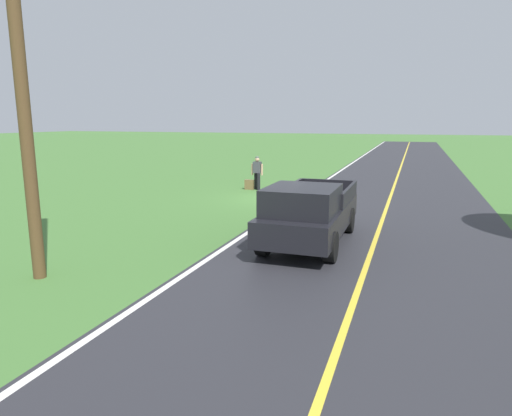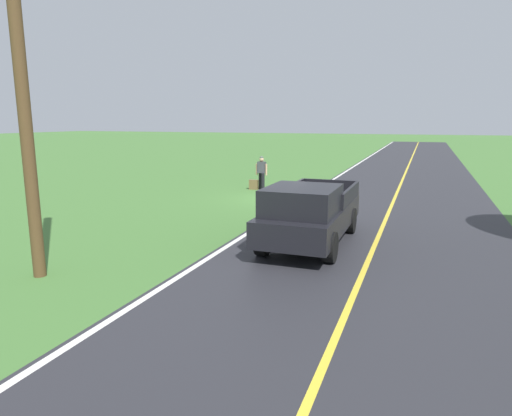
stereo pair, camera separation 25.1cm
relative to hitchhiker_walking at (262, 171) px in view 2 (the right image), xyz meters
name	(u,v)px [view 2 (the right image)]	position (x,y,z in m)	size (l,w,h in m)	color
ground_plane	(281,199)	(-1.78, 2.39, -0.98)	(200.00, 200.00, 0.00)	#427033
road_surface	(391,206)	(-6.68, 2.39, -0.98)	(8.28, 120.00, 0.00)	#28282D
lane_edge_line	(300,200)	(-2.72, 2.39, -0.98)	(0.16, 117.60, 0.00)	silver
lane_centre_line	(391,206)	(-6.68, 2.39, -0.98)	(0.14, 117.60, 0.00)	gold
hitchhiker_walking	(262,171)	(0.00, 0.00, 0.00)	(0.62, 0.51, 1.75)	black
suitcase_carried	(254,185)	(0.42, 0.09, -0.72)	(0.20, 0.46, 0.51)	brown
pickup_truck_passing	(309,212)	(-4.86, 9.45, -0.01)	(2.11, 5.40, 1.82)	black
utility_pole_roadside	(21,81)	(0.35, 14.25, 3.42)	(0.28, 0.28, 8.80)	brown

